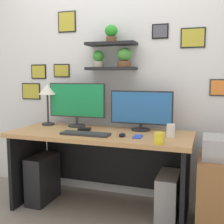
% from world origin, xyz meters
% --- Properties ---
extents(ground_plane, '(8.00, 8.00, 0.00)m').
position_xyz_m(ground_plane, '(0.00, 0.00, 0.00)').
color(ground_plane, gray).
extents(back_wall_assembly, '(4.40, 0.24, 2.70)m').
position_xyz_m(back_wall_assembly, '(-0.00, 0.44, 1.36)').
color(back_wall_assembly, silver).
rests_on(back_wall_assembly, ground).
extents(desk, '(1.69, 0.68, 0.75)m').
position_xyz_m(desk, '(0.00, 0.06, 0.54)').
color(desk, tan).
rests_on(desk, ground).
extents(monitor_left, '(0.61, 0.18, 0.45)m').
position_xyz_m(monitor_left, '(-0.34, 0.22, 1.00)').
color(monitor_left, '#2D2D33').
rests_on(monitor_left, desk).
extents(monitor_right, '(0.60, 0.18, 0.38)m').
position_xyz_m(monitor_right, '(0.34, 0.22, 0.95)').
color(monitor_right, black).
rests_on(monitor_right, desk).
extents(keyboard, '(0.44, 0.14, 0.02)m').
position_xyz_m(keyboard, '(-0.08, -0.15, 0.76)').
color(keyboard, '#2D2D33').
rests_on(keyboard, desk).
extents(computer_mouse, '(0.06, 0.09, 0.03)m').
position_xyz_m(computer_mouse, '(0.25, -0.12, 0.77)').
color(computer_mouse, black).
rests_on(computer_mouse, desk).
extents(desk_lamp, '(0.18, 0.18, 0.43)m').
position_xyz_m(desk_lamp, '(-0.66, 0.19, 1.09)').
color(desk_lamp, '#2D2D33').
rests_on(desk_lamp, desk).
extents(cell_phone, '(0.08, 0.14, 0.01)m').
position_xyz_m(cell_phone, '(0.38, -0.10, 0.76)').
color(cell_phone, blue).
rests_on(cell_phone, desk).
extents(coffee_mug, '(0.08, 0.08, 0.09)m').
position_xyz_m(coffee_mug, '(0.60, -0.27, 0.80)').
color(coffee_mug, yellow).
rests_on(coffee_mug, desk).
extents(scissors_tray, '(0.14, 0.11, 0.02)m').
position_xyz_m(scissors_tray, '(-0.17, 0.04, 0.76)').
color(scissors_tray, black).
rests_on(scissors_tray, desk).
extents(water_cup, '(0.07, 0.07, 0.11)m').
position_xyz_m(water_cup, '(0.65, 0.01, 0.81)').
color(water_cup, white).
rests_on(water_cup, desk).
extents(computer_tower_left, '(0.18, 0.40, 0.48)m').
position_xyz_m(computer_tower_left, '(-0.62, -0.02, 0.24)').
color(computer_tower_left, black).
rests_on(computer_tower_left, ground).
extents(computer_tower_right, '(0.18, 0.40, 0.40)m').
position_xyz_m(computer_tower_right, '(0.63, 0.04, 0.20)').
color(computer_tower_right, '#99999E').
rests_on(computer_tower_right, ground).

